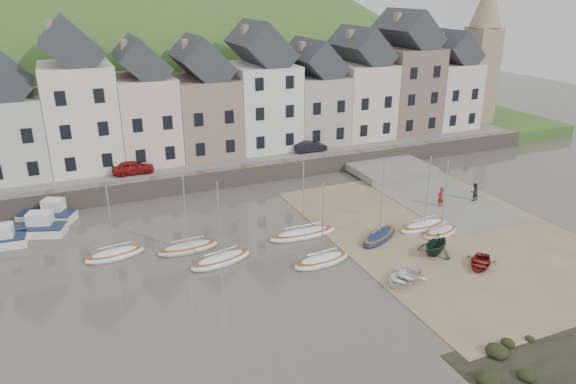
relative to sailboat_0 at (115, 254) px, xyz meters
name	(u,v)px	position (x,y,z in m)	size (l,w,h in m)	color
ground	(321,259)	(13.46, -6.05, -0.26)	(160.00, 160.00, 0.00)	#444036
quay_land	(205,139)	(13.46, 25.95, 0.49)	(90.00, 30.00, 1.50)	#375823
quay_street	(233,159)	(13.46, 14.45, 1.29)	(70.00, 7.00, 0.10)	slate
seawall	(244,175)	(13.46, 10.95, 0.64)	(70.00, 1.20, 1.80)	slate
beach	(446,232)	(24.46, -6.05, -0.23)	(18.00, 26.00, 0.06)	#80674E
slipway	(425,192)	(28.46, 1.95, -0.20)	(8.00, 18.00, 0.12)	slate
hillside	(142,206)	(8.46, 53.95, -18.26)	(134.40, 84.00, 84.00)	#375823
townhouse_terrace	(237,96)	(15.22, 17.95, 7.06)	(61.05, 8.00, 13.93)	silver
church_spire	(482,47)	(48.01, 17.95, 10.79)	(4.00, 4.00, 18.00)	#997F60
sailboat_0	(115,254)	(0.00, 0.00, 0.00)	(4.39, 2.07, 6.32)	white
sailboat_1	(221,260)	(6.74, -3.79, 0.00)	(4.87, 2.50, 6.32)	white
sailboat_2	(188,248)	(5.04, -1.05, 0.00)	(4.60, 1.71, 6.32)	beige
sailboat_3	(322,260)	(13.18, -6.67, 0.00)	(4.48, 1.94, 6.32)	white
sailboat_4	(303,234)	(13.77, -2.23, -0.01)	(5.54, 1.51, 6.32)	white
sailboat_5	(379,236)	(19.01, -4.93, 0.00)	(4.69, 3.62, 6.32)	#14203F
sailboat_6	(424,226)	(23.33, -4.72, 0.00)	(4.71, 1.95, 6.32)	white
sailboat_7	(440,232)	(23.79, -6.18, 0.01)	(3.67, 2.22, 6.32)	beige
motorboat_0	(33,228)	(-5.39, 6.43, 0.32)	(5.43, 3.27, 1.70)	white
motorboat_2	(49,214)	(-4.29, 8.93, 0.32)	(4.82, 3.60, 1.70)	white
rowboat_white	(403,277)	(16.96, -11.03, 0.13)	(2.33, 3.26, 0.67)	white
rowboat_green	(436,244)	(21.37, -8.63, 0.57)	(2.55, 2.95, 1.56)	#152F24
rowboat_red	(480,263)	(23.00, -11.41, 0.09)	(2.02, 2.83, 0.59)	maroon
person_red	(441,197)	(27.30, -1.63, 0.75)	(0.65, 0.43, 1.78)	maroon
person_dark	(474,192)	(30.98, -1.69, 0.67)	(0.79, 0.62, 1.63)	#222228
car_left	(133,167)	(3.33, 13.45, 1.99)	(1.54, 3.83, 1.30)	maroon
car_right	(311,146)	(21.88, 13.45, 1.92)	(1.23, 3.52, 1.16)	black
shore_rocks	(575,363)	(20.31, -21.33, -0.13)	(14.00, 6.00, 0.77)	black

